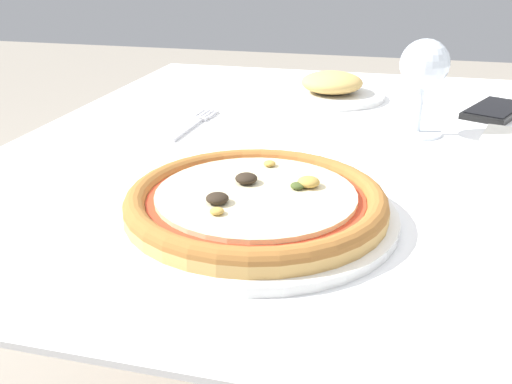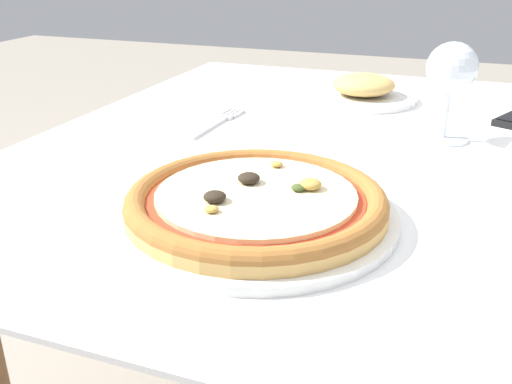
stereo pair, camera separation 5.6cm
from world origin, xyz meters
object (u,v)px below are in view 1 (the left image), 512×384
fork (193,124)px  wine_glass_far_left (424,68)px  side_plate (332,88)px  dining_table (409,214)px  pizza_plate (256,204)px  cell_phone (496,110)px

fork → wine_glass_far_left: (0.33, 0.04, 0.09)m
fork → side_plate: side_plate is taller
wine_glass_far_left → dining_table: bearing=-89.8°
fork → dining_table: bearing=-5.6°
pizza_plate → cell_phone: size_ratio=1.77×
dining_table → wine_glass_far_left: wine_glass_far_left is taller
wine_glass_far_left → side_plate: wine_glass_far_left is taller
dining_table → fork: fork is taller
dining_table → side_plate: 0.32m
wine_glass_far_left → fork: bearing=-173.4°
fork → wine_glass_far_left: bearing=6.6°
dining_table → cell_phone: bearing=59.8°
fork → side_plate: 0.29m
dining_table → fork: size_ratio=6.58×
fork → wine_glass_far_left: size_ratio=1.24×
cell_phone → side_plate: 0.28m
pizza_plate → cell_phone: 0.56m
pizza_plate → fork: 0.34m
dining_table → fork: 0.35m
fork → side_plate: bearing=50.3°
wine_glass_far_left → cell_phone: bearing=49.1°
side_plate → fork: bearing=-129.7°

